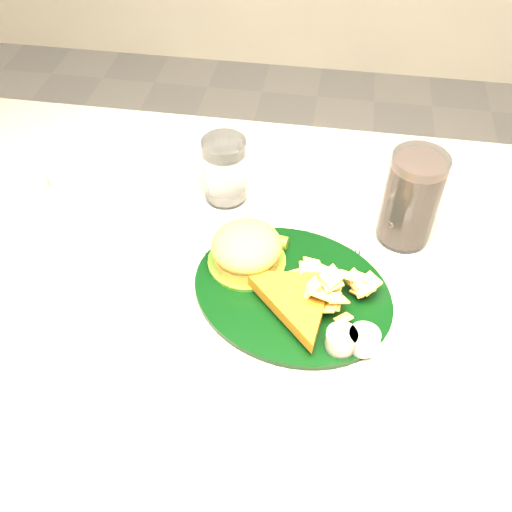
{
  "coord_description": "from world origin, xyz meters",
  "views": [
    {
      "loc": [
        0.09,
        -0.52,
        1.37
      ],
      "look_at": [
        0.0,
        0.01,
        0.8
      ],
      "focal_mm": 40.0,
      "sensor_mm": 36.0,
      "label": 1
    }
  ],
  "objects_px": {
    "table": "(255,411)",
    "cola_glass": "(411,199)",
    "water_glass": "(225,170)",
    "fork_napkin": "(349,312)",
    "dinner_plate": "(293,279)"
  },
  "relations": [
    {
      "from": "table",
      "to": "cola_glass",
      "type": "relative_size",
      "value": 8.11
    },
    {
      "from": "dinner_plate",
      "to": "water_glass",
      "type": "height_order",
      "value": "water_glass"
    },
    {
      "from": "table",
      "to": "fork_napkin",
      "type": "bearing_deg",
      "value": -14.64
    },
    {
      "from": "dinner_plate",
      "to": "fork_napkin",
      "type": "relative_size",
      "value": 1.69
    },
    {
      "from": "dinner_plate",
      "to": "cola_glass",
      "type": "bearing_deg",
      "value": 63.31
    },
    {
      "from": "table",
      "to": "cola_glass",
      "type": "bearing_deg",
      "value": 32.16
    },
    {
      "from": "table",
      "to": "dinner_plate",
      "type": "relative_size",
      "value": 4.23
    },
    {
      "from": "water_glass",
      "to": "table",
      "type": "bearing_deg",
      "value": -66.99
    },
    {
      "from": "table",
      "to": "fork_napkin",
      "type": "height_order",
      "value": "fork_napkin"
    },
    {
      "from": "water_glass",
      "to": "cola_glass",
      "type": "distance_m",
      "value": 0.29
    },
    {
      "from": "dinner_plate",
      "to": "cola_glass",
      "type": "height_order",
      "value": "cola_glass"
    },
    {
      "from": "water_glass",
      "to": "cola_glass",
      "type": "height_order",
      "value": "cola_glass"
    },
    {
      "from": "cola_glass",
      "to": "fork_napkin",
      "type": "distance_m",
      "value": 0.19
    },
    {
      "from": "table",
      "to": "dinner_plate",
      "type": "height_order",
      "value": "dinner_plate"
    },
    {
      "from": "fork_napkin",
      "to": "table",
      "type": "bearing_deg",
      "value": 173.92
    }
  ]
}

